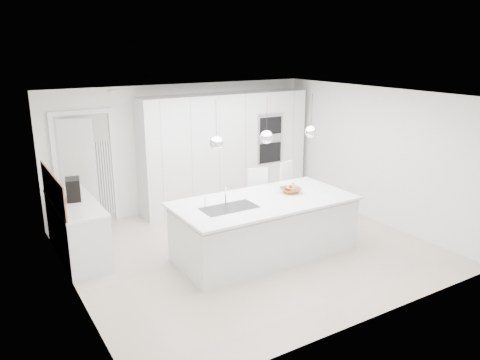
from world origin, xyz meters
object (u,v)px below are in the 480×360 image
bar_stool_right (291,194)px  bar_stool_left (262,202)px  espresso_machine (73,189)px  fruit_bowl (291,190)px  island_base (265,229)px

bar_stool_right → bar_stool_left: bearing=164.5°
espresso_machine → bar_stool_right: size_ratio=0.30×
bar_stool_right → fruit_bowl: bearing=-146.6°
island_base → fruit_bowl: fruit_bowl is taller
island_base → bar_stool_left: bearing=59.5°
island_base → fruit_bowl: size_ratio=8.41×
bar_stool_right → island_base: bearing=-162.2°
espresso_machine → fruit_bowl: bearing=-13.2°
island_base → bar_stool_right: bar_stool_right is taller
bar_stool_left → bar_stool_right: (0.66, 0.04, 0.01)m
fruit_bowl → bar_stool_left: bar_stool_left is taller
fruit_bowl → bar_stool_right: bearing=52.1°
fruit_bowl → bar_stool_left: bearing=98.7°
island_base → fruit_bowl: (0.58, 0.13, 0.51)m
island_base → espresso_machine: 3.05m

